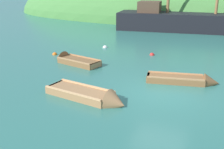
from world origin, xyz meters
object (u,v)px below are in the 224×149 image
(buoy_white, at_px, (105,48))
(rowboat_outer_right, at_px, (92,97))
(rowboat_portside, at_px, (186,81))
(buoy_red, at_px, (152,55))
(rowboat_center, at_px, (73,61))
(sailing_ship, at_px, (186,24))
(buoy_orange, at_px, (55,55))

(buoy_white, bearing_deg, rowboat_outer_right, -68.87)
(rowboat_portside, bearing_deg, buoy_red, 111.28)
(rowboat_center, xyz_separation_m, buoy_white, (0.11, 4.60, -0.10))
(rowboat_portside, bearing_deg, sailing_ship, 87.46)
(sailing_ship, distance_m, rowboat_center, 15.62)
(rowboat_outer_right, bearing_deg, buoy_orange, 144.18)
(rowboat_portside, height_order, buoy_orange, rowboat_portside)
(rowboat_portside, height_order, buoy_white, rowboat_portside)
(sailing_ship, height_order, rowboat_portside, sailing_ship)
(buoy_white, xyz_separation_m, buoy_red, (3.92, -0.80, 0.00))
(sailing_ship, bearing_deg, buoy_orange, -124.14)
(rowboat_center, bearing_deg, buoy_orange, -16.63)
(sailing_ship, bearing_deg, buoy_white, -121.11)
(rowboat_center, bearing_deg, rowboat_outer_right, 142.32)
(rowboat_center, relative_size, buoy_orange, 10.36)
(sailing_ship, relative_size, buoy_orange, 50.65)
(rowboat_portside, distance_m, buoy_red, 5.59)
(rowboat_portside, distance_m, buoy_orange, 9.50)
(buoy_red, bearing_deg, buoy_white, 168.45)
(rowboat_portside, relative_size, rowboat_center, 1.04)
(rowboat_center, xyz_separation_m, rowboat_outer_right, (3.66, -4.56, -0.00))
(rowboat_portside, relative_size, buoy_white, 10.31)
(buoy_red, bearing_deg, sailing_ship, 87.15)
(rowboat_outer_right, distance_m, buoy_orange, 8.27)
(buoy_white, relative_size, buoy_red, 1.08)
(buoy_white, bearing_deg, buoy_red, -11.55)
(buoy_red, bearing_deg, rowboat_outer_right, -92.56)
(rowboat_center, height_order, buoy_white, rowboat_center)
(rowboat_outer_right, xyz_separation_m, buoy_white, (-3.54, 9.16, -0.10))
(rowboat_outer_right, height_order, buoy_orange, rowboat_outer_right)
(rowboat_center, height_order, buoy_red, rowboat_center)
(sailing_ship, distance_m, rowboat_outer_right, 19.52)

